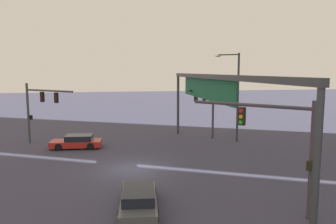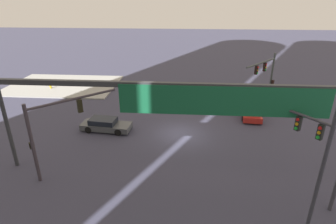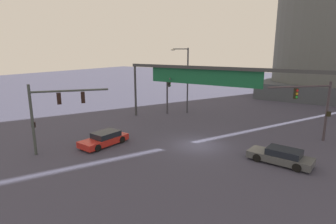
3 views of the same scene
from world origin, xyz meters
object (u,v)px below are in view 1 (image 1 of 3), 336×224
object	(u,v)px
traffic_signal_opposite_side	(281,136)
traffic_signal_cross_street	(207,103)
sedan_car_waiting_far	(77,142)
streetlamp_curved_arm	(235,91)
traffic_signal_near_corner	(39,104)
sedan_car_approaching	(139,200)

from	to	relation	value
traffic_signal_opposite_side	traffic_signal_cross_street	bearing A→B (deg)	-49.54
traffic_signal_cross_street	sedan_car_waiting_far	bearing A→B (deg)	-31.82
traffic_signal_cross_street	streetlamp_curved_arm	size ratio (longest dim) A/B	0.63
traffic_signal_cross_street	streetlamp_curved_arm	distance (m)	3.08
traffic_signal_near_corner	traffic_signal_cross_street	world-z (taller)	traffic_signal_near_corner
sedan_car_approaching	sedan_car_waiting_far	distance (m)	15.10
traffic_signal_opposite_side	traffic_signal_cross_street	world-z (taller)	traffic_signal_opposite_side
traffic_signal_near_corner	sedan_car_approaching	xyz separation A→B (m)	(16.53, 7.92, -3.37)
streetlamp_curved_arm	sedan_car_waiting_far	bearing A→B (deg)	37.33
traffic_signal_cross_street	streetlamp_curved_arm	xyz separation A→B (m)	(1.25, 2.51, 1.26)
streetlamp_curved_arm	sedan_car_approaching	bearing A→B (deg)	89.96
traffic_signal_opposite_side	sedan_car_approaching	distance (m)	7.76
traffic_signal_opposite_side	sedan_car_approaching	xyz separation A→B (m)	(-1.35, -6.90, -3.29)
sedan_car_waiting_far	traffic_signal_cross_street	bearing A→B (deg)	-169.09
traffic_signal_opposite_side	streetlamp_curved_arm	size ratio (longest dim) A/B	0.65
traffic_signal_near_corner	streetlamp_curved_arm	world-z (taller)	streetlamp_curved_arm
traffic_signal_cross_street	sedan_car_waiting_far	xyz separation A→B (m)	(1.31, -12.82, -3.23)
traffic_signal_near_corner	traffic_signal_cross_street	bearing A→B (deg)	37.77
traffic_signal_opposite_side	sedan_car_waiting_far	xyz separation A→B (m)	(-15.81, -11.22, -3.29)
streetlamp_curved_arm	sedan_car_approaching	size ratio (longest dim) A/B	1.81
streetlamp_curved_arm	traffic_signal_opposite_side	bearing A→B (deg)	112.60
traffic_signal_near_corner	traffic_signal_opposite_side	world-z (taller)	traffic_signal_near_corner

